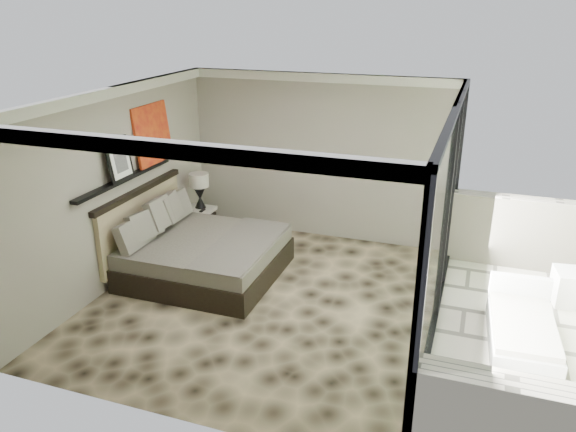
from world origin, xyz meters
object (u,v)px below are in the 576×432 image
(table_lamp, at_px, (199,186))
(nightstand, at_px, (200,224))
(bed, at_px, (199,252))
(ottoman, at_px, (572,287))
(lounger, at_px, (522,330))

(table_lamp, bearing_deg, nightstand, -86.20)
(bed, distance_m, table_lamp, 1.61)
(table_lamp, xyz_separation_m, ottoman, (5.86, -0.46, -0.68))
(nightstand, xyz_separation_m, lounger, (5.19, -1.67, -0.05))
(bed, bearing_deg, table_lamp, 116.60)
(bed, distance_m, ottoman, 5.26)
(nightstand, bearing_deg, bed, -43.19)
(nightstand, distance_m, table_lamp, 0.68)
(bed, bearing_deg, ottoman, 9.76)
(nightstand, relative_size, table_lamp, 0.76)
(nightstand, relative_size, ottoman, 0.99)
(ottoman, xyz_separation_m, lounger, (-0.67, -1.26, -0.05))
(table_lamp, relative_size, ottoman, 1.30)
(bed, relative_size, table_lamp, 3.52)
(lounger, bearing_deg, nightstand, 159.03)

